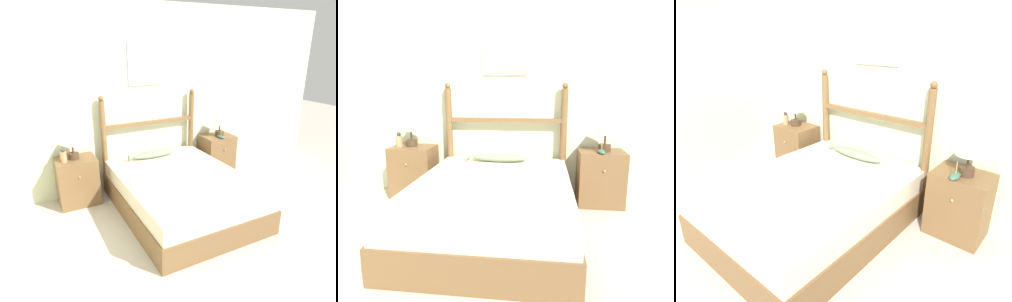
# 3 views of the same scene
# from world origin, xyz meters

# --- Properties ---
(ground_plane) EXTENTS (16.00, 16.00, 0.00)m
(ground_plane) POSITION_xyz_m (0.00, 0.00, 0.00)
(ground_plane) COLOR #B7AD9E
(wall_back) EXTENTS (6.40, 0.08, 2.55)m
(wall_back) POSITION_xyz_m (-0.00, 1.73, 1.28)
(wall_back) COLOR beige
(wall_back) RESTS_ON ground_plane
(bed) EXTENTS (1.46, 1.91, 0.49)m
(bed) POSITION_xyz_m (-0.04, 0.69, 0.24)
(bed) COLOR brown
(bed) RESTS_ON ground_plane
(headboard) EXTENTS (1.46, 0.08, 1.38)m
(headboard) POSITION_xyz_m (-0.04, 1.61, 0.74)
(headboard) COLOR brown
(headboard) RESTS_ON ground_plane
(nightstand_left) EXTENTS (0.51, 0.41, 0.63)m
(nightstand_left) POSITION_xyz_m (-1.16, 1.48, 0.31)
(nightstand_left) COLOR brown
(nightstand_left) RESTS_ON ground_plane
(nightstand_right) EXTENTS (0.51, 0.41, 0.63)m
(nightstand_right) POSITION_xyz_m (1.07, 1.48, 0.31)
(nightstand_right) COLOR brown
(nightstand_right) RESTS_ON ground_plane
(table_lamp_left) EXTENTS (0.24, 0.24, 0.37)m
(table_lamp_left) POSITION_xyz_m (-1.17, 1.49, 0.88)
(table_lamp_left) COLOR #422D1E
(table_lamp_left) RESTS_ON nightstand_left
(table_lamp_right) EXTENTS (0.24, 0.24, 0.37)m
(table_lamp_right) POSITION_xyz_m (1.09, 1.47, 0.88)
(table_lamp_right) COLOR #422D1E
(table_lamp_right) RESTS_ON nightstand_right
(bottle) EXTENTS (0.08, 0.08, 0.18)m
(bottle) POSITION_xyz_m (-1.30, 1.43, 0.71)
(bottle) COLOR tan
(bottle) RESTS_ON nightstand_left
(model_boat) EXTENTS (0.08, 0.19, 0.15)m
(model_boat) POSITION_xyz_m (1.04, 1.35, 0.65)
(model_boat) COLOR #386651
(model_boat) RESTS_ON nightstand_right
(fish_pillow) EXTENTS (0.71, 0.15, 0.10)m
(fish_pillow) POSITION_xyz_m (-0.10, 1.40, 0.54)
(fish_pillow) COLOR gray
(fish_pillow) RESTS_ON bed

